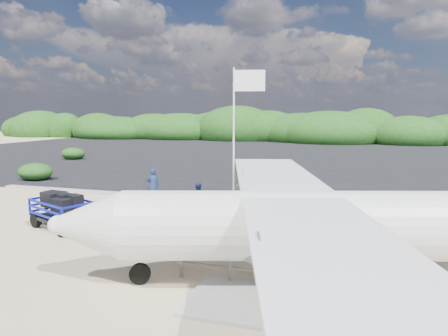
% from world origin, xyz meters
% --- Properties ---
extents(ground, '(160.00, 160.00, 0.00)m').
position_xyz_m(ground, '(0.00, 0.00, 0.00)').
color(ground, beige).
extents(asphalt_apron, '(90.00, 50.00, 0.04)m').
position_xyz_m(asphalt_apron, '(0.00, 30.00, 0.00)').
color(asphalt_apron, '#B2B2B2').
rests_on(asphalt_apron, ground).
extents(lagoon, '(9.00, 7.00, 0.40)m').
position_xyz_m(lagoon, '(-9.00, 1.50, 0.00)').
color(lagoon, '#B2B2B2').
rests_on(lagoon, ground).
extents(walkway_pad, '(3.50, 2.50, 0.10)m').
position_xyz_m(walkway_pad, '(5.50, -6.00, 0.00)').
color(walkway_pad, '#B2B2B2').
rests_on(walkway_pad, ground).
extents(vegetation_band, '(124.00, 8.00, 4.40)m').
position_xyz_m(vegetation_band, '(0.00, 55.00, 0.00)').
color(vegetation_band, '#B2B2B2').
rests_on(vegetation_band, ground).
extents(fence, '(6.40, 2.00, 1.10)m').
position_xyz_m(fence, '(6.00, -5.00, 0.00)').
color(fence, '#B2B2B2').
rests_on(fence, ground).
extents(baggage_cart, '(3.36, 2.66, 1.47)m').
position_xyz_m(baggage_cart, '(-3.77, -1.84, 0.00)').
color(baggage_cart, '#0C15B4').
rests_on(baggage_cart, ground).
extents(flagpole, '(1.46, 0.90, 6.79)m').
position_xyz_m(flagpole, '(2.74, 1.67, 0.00)').
color(flagpole, white).
rests_on(flagpole, ground).
extents(signboard, '(1.94, 0.31, 1.59)m').
position_xyz_m(signboard, '(1.32, -0.87, 0.00)').
color(signboard, '#553718').
rests_on(signboard, ground).
extents(crew_a, '(0.82, 0.70, 1.90)m').
position_xyz_m(crew_a, '(-2.38, 3.78, 0.95)').
color(crew_a, navy).
rests_on(crew_a, ground).
extents(crew_b, '(0.94, 0.85, 1.60)m').
position_xyz_m(crew_b, '(0.96, 1.79, 0.80)').
color(crew_b, navy).
rests_on(crew_b, ground).
extents(crew_c, '(0.96, 0.53, 1.54)m').
position_xyz_m(crew_c, '(3.77, 4.35, 0.77)').
color(crew_c, navy).
rests_on(crew_c, ground).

